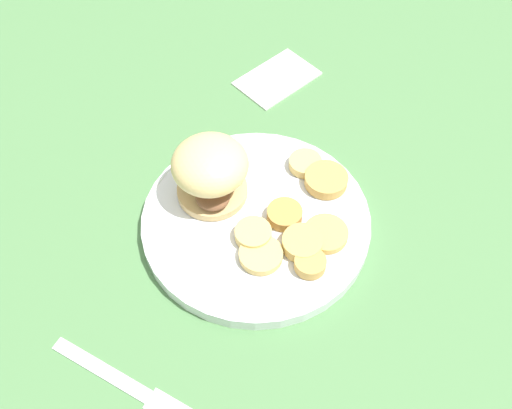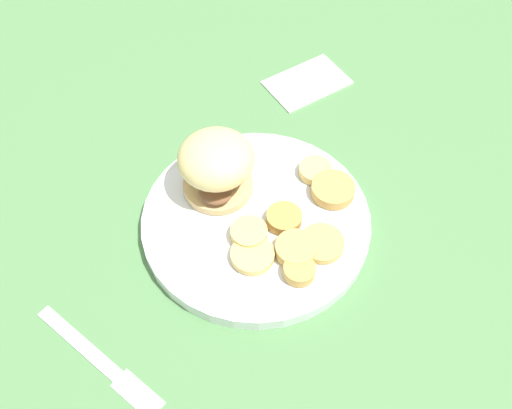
{
  "view_description": "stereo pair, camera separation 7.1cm",
  "coord_description": "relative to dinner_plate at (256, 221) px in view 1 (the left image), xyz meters",
  "views": [
    {
      "loc": [
        -0.16,
        -0.39,
        0.62
      ],
      "look_at": [
        0.0,
        0.0,
        0.04
      ],
      "focal_mm": 42.0,
      "sensor_mm": 36.0,
      "label": 1
    },
    {
      "loc": [
        -0.09,
        -0.41,
        0.62
      ],
      "look_at": [
        0.0,
        0.0,
        0.04
      ],
      "focal_mm": 42.0,
      "sensor_mm": 36.0,
      "label": 2
    }
  ],
  "objects": [
    {
      "name": "fork",
      "position": [
        -0.2,
        -0.13,
        -0.01
      ],
      "size": [
        0.13,
        0.15,
        0.0
      ],
      "color": "silver",
      "rests_on": "ground_plane"
    },
    {
      "name": "potato_round_1",
      "position": [
        0.03,
        -0.01,
        0.02
      ],
      "size": [
        0.04,
        0.04,
        0.01
      ],
      "primitive_type": "cylinder",
      "color": "#BC8942",
      "rests_on": "dinner_plate"
    },
    {
      "name": "potato_round_2",
      "position": [
        0.03,
        -0.06,
        0.02
      ],
      "size": [
        0.05,
        0.05,
        0.02
      ],
      "primitive_type": "cylinder",
      "color": "tan",
      "rests_on": "dinner_plate"
    },
    {
      "name": "potato_round_6",
      "position": [
        -0.01,
        -0.03,
        0.02
      ],
      "size": [
        0.04,
        0.04,
        0.01
      ],
      "primitive_type": "cylinder",
      "color": "#DBB766",
      "rests_on": "dinner_plate"
    },
    {
      "name": "potato_round_4",
      "position": [
        0.03,
        -0.09,
        0.02
      ],
      "size": [
        0.04,
        0.04,
        0.01
      ],
      "primitive_type": "cylinder",
      "color": "tan",
      "rests_on": "dinner_plate"
    },
    {
      "name": "potato_round_3",
      "position": [
        0.07,
        -0.06,
        0.01
      ],
      "size": [
        0.05,
        0.05,
        0.01
      ],
      "primitive_type": "cylinder",
      "color": "tan",
      "rests_on": "dinner_plate"
    },
    {
      "name": "sandwich",
      "position": [
        -0.04,
        0.05,
        0.05
      ],
      "size": [
        0.09,
        0.1,
        0.08
      ],
      "color": "tan",
      "rests_on": "dinner_plate"
    },
    {
      "name": "napkin",
      "position": [
        0.13,
        0.24,
        -0.01
      ],
      "size": [
        0.14,
        0.11,
        0.01
      ],
      "primitive_type": "cube",
      "rotation": [
        0.0,
        0.0,
        3.49
      ],
      "color": "white",
      "rests_on": "ground_plane"
    },
    {
      "name": "potato_round_0",
      "position": [
        -0.02,
        -0.06,
        0.01
      ],
      "size": [
        0.05,
        0.05,
        0.01
      ],
      "primitive_type": "cylinder",
      "color": "#DBB766",
      "rests_on": "dinner_plate"
    },
    {
      "name": "dinner_plate",
      "position": [
        0.0,
        0.0,
        0.0
      ],
      "size": [
        0.28,
        0.28,
        0.02
      ],
      "color": "white",
      "rests_on": "ground_plane"
    },
    {
      "name": "ground_plane",
      "position": [
        0.0,
        0.0,
        -0.01
      ],
      "size": [
        4.0,
        4.0,
        0.0
      ],
      "primitive_type": "plane",
      "color": "#4C7A47"
    },
    {
      "name": "potato_round_5",
      "position": [
        0.1,
        0.01,
        0.02
      ],
      "size": [
        0.05,
        0.05,
        0.01
      ],
      "primitive_type": "cylinder",
      "color": "tan",
      "rests_on": "dinner_plate"
    },
    {
      "name": "potato_round_7",
      "position": [
        0.09,
        0.05,
        0.01
      ],
      "size": [
        0.04,
        0.04,
        0.01
      ],
      "primitive_type": "cylinder",
      "color": "#DBB766",
      "rests_on": "dinner_plate"
    }
  ]
}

